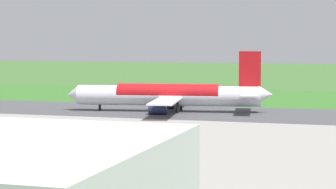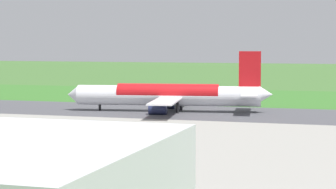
{
  "view_description": "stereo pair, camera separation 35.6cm",
  "coord_description": "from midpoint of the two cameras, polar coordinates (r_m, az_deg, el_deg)",
  "views": [
    {
      "loc": [
        -57.83,
        165.46,
        18.18
      ],
      "look_at": [
        -7.18,
        0.0,
        4.5
      ],
      "focal_mm": 71.35,
      "sensor_mm": 36.0,
      "label": 1
    },
    {
      "loc": [
        -58.17,
        165.36,
        18.18
      ],
      "look_at": [
        -7.18,
        0.0,
        4.5
      ],
      "focal_mm": 71.35,
      "sensor_mm": 36.0,
      "label": 2
    }
  ],
  "objects": [
    {
      "name": "runway_asphalt",
      "position": [
        176.22,
        -2.29,
        -1.4
      ],
      "size": [
        600.0,
        34.74,
        0.06
      ],
      "primitive_type": "cube",
      "color": "#47474C",
      "rests_on": "ground"
    },
    {
      "name": "airliner_main",
      "position": [
        173.54,
        0.07,
        -0.05
      ],
      "size": [
        54.02,
        44.4,
        15.88
      ],
      "color": "white",
      "rests_on": "ground"
    },
    {
      "name": "apron_concrete",
      "position": [
        119.32,
        -12.33,
        -4.34
      ],
      "size": [
        440.0,
        110.0,
        0.05
      ],
      "primitive_type": "cube",
      "color": "gray",
      "rests_on": "ground"
    },
    {
      "name": "no_stopping_sign",
      "position": [
        210.38,
        5.8,
        -0.01
      ],
      "size": [
        0.6,
        0.1,
        2.79
      ],
      "color": "slate",
      "rests_on": "ground"
    },
    {
      "name": "traffic_cone_orange",
      "position": [
        213.58,
        4.84,
        -0.31
      ],
      "size": [
        0.4,
        0.4,
        0.55
      ],
      "primitive_type": "cone",
      "color": "orange",
      "rests_on": "ground"
    },
    {
      "name": "ground_plane",
      "position": [
        176.23,
        -2.29,
        -1.4
      ],
      "size": [
        800.0,
        800.0,
        0.0
      ],
      "primitive_type": "plane",
      "color": "#3D662D"
    },
    {
      "name": "grass_verge_foreground",
      "position": [
        218.95,
        1.6,
        -0.24
      ],
      "size": [
        600.0,
        80.0,
        0.04
      ],
      "primitive_type": "cube",
      "color": "#346B27",
      "rests_on": "ground"
    }
  ]
}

